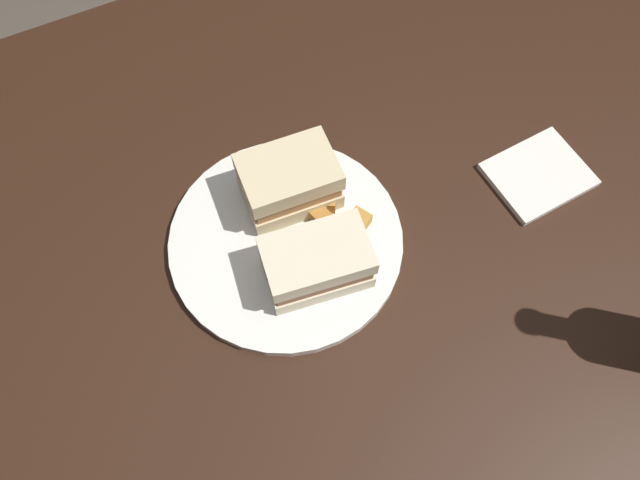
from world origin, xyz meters
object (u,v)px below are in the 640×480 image
Objects in this scene: plate at (286,241)px; sandwich_half_right at (289,182)px; napkin at (539,175)px; sandwich_half_left at (317,262)px.

plate is 0.07m from sandwich_half_right.
plate is at bearing -120.92° from sandwich_half_right.
napkin is at bearing -19.78° from sandwich_half_right.
sandwich_half_left is at bearing 179.82° from napkin.
sandwich_half_right reaches higher than sandwich_half_left.
sandwich_half_left is 1.05× the size of napkin.
napkin is at bearing -9.93° from plate.
sandwich_half_right is (0.02, 0.10, 0.00)m from sandwich_half_left.
plate is 2.39× the size of sandwich_half_right.
sandwich_half_left is (0.01, -0.05, 0.04)m from plate.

